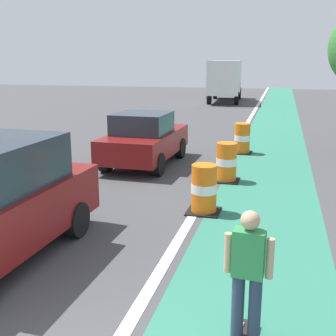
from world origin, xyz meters
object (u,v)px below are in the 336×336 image
at_px(traffic_barrel_mid, 226,163).
at_px(traffic_barrel_back, 242,139).
at_px(skateboarder_on_lane, 248,275).
at_px(traffic_barrel_front, 204,189).
at_px(parked_sedan_second, 144,139).
at_px(delivery_truck_down_block, 225,78).

bearing_deg(traffic_barrel_mid, traffic_barrel_back, 88.86).
bearing_deg(skateboarder_on_lane, traffic_barrel_front, 106.00).
bearing_deg(parked_sedan_second, skateboarder_on_lane, -65.29).
bearing_deg(traffic_barrel_front, traffic_barrel_back, 88.00).
relative_size(traffic_barrel_mid, delivery_truck_down_block, 0.14).
height_order(skateboarder_on_lane, delivery_truck_down_block, delivery_truck_down_block).
relative_size(traffic_barrel_back, delivery_truck_down_block, 0.14).
height_order(skateboarder_on_lane, traffic_barrel_front, skateboarder_on_lane).
relative_size(skateboarder_on_lane, traffic_barrel_mid, 1.55).
bearing_deg(traffic_barrel_front, traffic_barrel_mid, 86.75).
bearing_deg(skateboarder_on_lane, traffic_barrel_mid, 98.94).
xyz_separation_m(traffic_barrel_mid, traffic_barrel_back, (0.08, 3.94, 0.00)).
relative_size(traffic_barrel_front, traffic_barrel_mid, 1.00).
bearing_deg(traffic_barrel_back, parked_sedan_second, -137.92).
bearing_deg(delivery_truck_down_block, traffic_barrel_front, -83.66).
height_order(parked_sedan_second, traffic_barrel_mid, parked_sedan_second).
bearing_deg(parked_sedan_second, delivery_truck_down_block, 90.75).
xyz_separation_m(traffic_barrel_front, traffic_barrel_back, (0.23, 6.66, 0.00)).
bearing_deg(traffic_barrel_mid, skateboarder_on_lane, -81.06).
bearing_deg(traffic_barrel_back, delivery_truck_down_block, 99.09).
height_order(parked_sedan_second, traffic_barrel_back, parked_sedan_second).
height_order(traffic_barrel_front, traffic_barrel_back, same).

